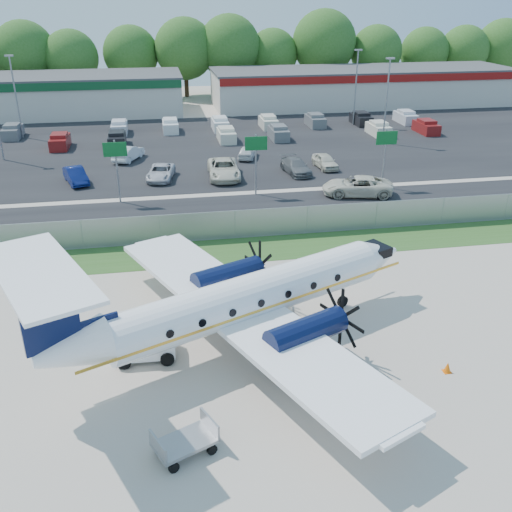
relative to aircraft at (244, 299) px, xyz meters
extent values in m
plane|color=beige|center=(1.43, -1.26, -2.40)|extent=(170.00, 170.00, 0.00)
cube|color=#2D561E|center=(1.43, 10.74, -2.39)|extent=(170.00, 4.00, 0.02)
cube|color=black|center=(1.43, 17.74, -2.38)|extent=(170.00, 8.00, 0.02)
cube|color=black|center=(1.43, 38.74, -2.38)|extent=(170.00, 32.00, 0.02)
cube|color=gray|center=(1.43, 12.74, -1.40)|extent=(120.00, 0.02, 1.90)
cube|color=gray|center=(1.43, 12.74, -0.42)|extent=(120.00, 0.06, 0.06)
cube|color=gray|center=(1.43, 12.74, -2.35)|extent=(120.00, 0.06, 0.06)
cube|color=beige|center=(-22.57, 60.74, 0.10)|extent=(46.00, 12.00, 5.00)
cube|color=#474749|center=(-22.57, 60.74, 2.72)|extent=(46.40, 12.40, 0.24)
cube|color=beige|center=(27.43, 60.74, 0.10)|extent=(44.00, 12.00, 5.00)
cube|color=#474749|center=(27.43, 60.74, 2.72)|extent=(44.40, 12.40, 0.24)
cube|color=maroon|center=(27.43, 54.64, 2.10)|extent=(44.00, 0.20, 1.00)
cylinder|color=gray|center=(-6.57, 21.74, 0.10)|extent=(0.14, 0.14, 5.00)
cube|color=#0C5923|center=(-6.57, 21.59, 1.90)|extent=(1.80, 0.08, 1.10)
cylinder|color=gray|center=(4.43, 21.74, 0.10)|extent=(0.14, 0.14, 5.00)
cube|color=#0C5923|center=(4.43, 21.59, 1.90)|extent=(1.80, 0.08, 1.10)
cylinder|color=gray|center=(15.43, 21.74, 0.10)|extent=(0.14, 0.14, 5.00)
cube|color=#0C5923|center=(15.43, 21.59, 1.90)|extent=(1.80, 0.08, 1.10)
cylinder|color=gray|center=(21.43, 36.74, 2.10)|extent=(0.18, 0.18, 9.00)
cube|color=gray|center=(21.43, 36.74, 6.60)|extent=(0.90, 0.35, 0.18)
cylinder|color=gray|center=(-18.57, 46.74, 2.10)|extent=(0.18, 0.18, 9.00)
cube|color=gray|center=(-18.57, 46.74, 6.60)|extent=(0.90, 0.35, 0.18)
cylinder|color=gray|center=(21.43, 46.74, 2.10)|extent=(0.18, 0.18, 9.00)
cube|color=gray|center=(21.43, 46.74, 6.60)|extent=(0.90, 0.35, 0.18)
cylinder|color=white|center=(0.41, 0.18, 0.00)|extent=(13.58, 7.59, 2.12)
cone|color=white|center=(7.89, 3.51, 0.00)|extent=(3.10, 2.93, 2.12)
cone|color=white|center=(-7.28, -3.24, 0.22)|extent=(3.51, 3.11, 2.12)
cube|color=black|center=(7.68, 3.42, 0.39)|extent=(1.50, 1.73, 0.50)
cube|color=white|center=(-0.10, -0.05, -0.61)|extent=(11.22, 19.36, 0.25)
cylinder|color=black|center=(2.33, -2.50, -0.45)|extent=(3.96, 2.66, 1.23)
cylinder|color=black|center=(-0.30, 3.40, -0.45)|extent=(3.96, 2.66, 1.23)
cube|color=black|center=(-7.79, -3.46, 2.12)|extent=(2.02, 1.04, 3.23)
cube|color=white|center=(-7.89, -3.51, 3.73)|extent=(5.25, 7.40, 0.16)
cylinder|color=gray|center=(5.70, 2.53, -1.67)|extent=(0.13, 0.13, 1.45)
cylinder|color=black|center=(5.70, 2.53, -2.08)|extent=(0.65, 0.44, 0.62)
cylinder|color=black|center=(1.21, -3.00, -2.04)|extent=(0.83, 0.70, 0.71)
cylinder|color=black|center=(-1.42, 2.91, -2.04)|extent=(0.83, 0.70, 0.71)
cube|color=white|center=(-4.56, -0.30, -1.82)|extent=(2.70, 1.68, 0.74)
cube|color=white|center=(-4.04, -0.32, -1.24)|extent=(1.21, 1.41, 0.53)
cube|color=black|center=(-3.56, -0.34, -1.21)|extent=(0.23, 1.17, 0.42)
cylinder|color=black|center=(-5.54, -1.08, -2.08)|extent=(0.64, 0.26, 0.63)
cylinder|color=black|center=(-5.48, 0.56, -2.08)|extent=(0.64, 0.26, 0.63)
cylinder|color=black|center=(-3.65, -1.16, -2.08)|extent=(0.64, 0.26, 0.63)
cylinder|color=black|center=(-3.58, 0.49, -2.08)|extent=(0.64, 0.26, 0.63)
cube|color=gray|center=(1.61, 0.77, -1.94)|extent=(2.22, 1.57, 0.12)
cube|color=gray|center=(0.67, 0.94, -1.64)|extent=(0.30, 1.21, 0.61)
cube|color=gray|center=(2.56, 0.59, -1.64)|extent=(0.30, 1.21, 0.61)
cylinder|color=black|center=(0.82, 0.35, -2.21)|extent=(0.38, 0.19, 0.36)
cylinder|color=black|center=(1.02, 1.44, -2.21)|extent=(0.38, 0.19, 0.36)
cylinder|color=black|center=(2.21, 0.09, -2.21)|extent=(0.38, 0.19, 0.36)
cylinder|color=black|center=(2.41, 1.18, -2.21)|extent=(0.38, 0.19, 0.36)
cube|color=gray|center=(-3.20, -6.70, -1.90)|extent=(2.53, 2.09, 0.13)
cube|color=gray|center=(-4.15, -7.12, -1.58)|extent=(0.61, 1.23, 0.65)
cube|color=gray|center=(-2.25, -6.28, -1.58)|extent=(0.61, 1.23, 0.65)
cylinder|color=black|center=(-3.65, -7.56, -2.20)|extent=(0.41, 0.28, 0.39)
cylinder|color=black|center=(-4.14, -6.46, -2.20)|extent=(0.41, 0.28, 0.39)
cylinder|color=black|center=(-2.26, -6.93, -2.20)|extent=(0.41, 0.28, 0.39)
cylinder|color=black|center=(-2.75, -5.84, -2.20)|extent=(0.41, 0.28, 0.39)
cone|color=#FA6507|center=(8.45, -3.82, -2.15)|extent=(0.33, 0.33, 0.49)
cube|color=#FA6507|center=(8.45, -3.82, -2.38)|extent=(0.34, 0.34, 0.03)
cone|color=#FA6507|center=(1.50, 5.14, -2.16)|extent=(0.32, 0.32, 0.47)
cube|color=#FA6507|center=(1.50, 5.14, -2.38)|extent=(0.33, 0.33, 0.03)
imported|color=beige|center=(12.59, 20.02, -2.40)|extent=(6.14, 3.84, 1.58)
imported|color=navy|center=(-10.56, 27.51, -2.40)|extent=(2.72, 4.45, 1.38)
imported|color=silver|center=(-3.20, 27.38, -2.40)|extent=(2.91, 4.94, 1.29)
imported|color=beige|center=(2.41, 26.90, -2.40)|extent=(2.95, 5.97, 1.63)
imported|color=#595B5E|center=(9.13, 27.07, -2.40)|extent=(2.43, 4.82, 1.34)
imported|color=beige|center=(12.29, 28.31, -2.40)|extent=(1.93, 4.07, 1.34)
imported|color=silver|center=(-6.22, 34.49, -2.40)|extent=(3.24, 4.66, 1.46)
imported|color=silver|center=(5.57, 33.12, -2.40)|extent=(2.66, 4.04, 1.28)
camera|label=1|loc=(-3.45, -22.69, 12.74)|focal=40.00mm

